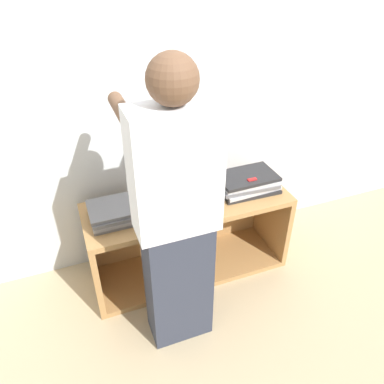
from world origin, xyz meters
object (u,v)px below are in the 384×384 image
laptop_stack_right (247,182)px  person (176,222)px  laptop_stack_left (123,211)px  laptop_open (185,191)px

laptop_stack_right → person: bearing=-145.4°
laptop_stack_left → person: size_ratio=0.24×
laptop_stack_left → laptop_stack_right: laptop_stack_right is taller
laptop_open → laptop_stack_right: (0.41, -0.06, 0.00)m
laptop_open → person: bearing=-114.2°
laptop_stack_left → laptop_open: bearing=8.3°
laptop_stack_left → laptop_stack_right: (0.82, 0.00, 0.01)m
laptop_open → person: 0.57m
laptop_open → person: (-0.22, -0.49, 0.18)m
laptop_open → laptop_stack_right: bearing=-8.0°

